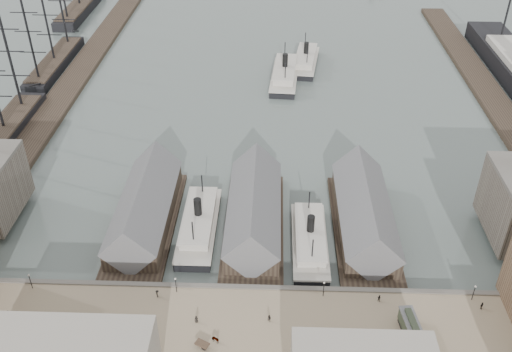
{
  "coord_description": "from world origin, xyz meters",
  "views": [
    {
      "loc": [
        4.26,
        -89.62,
        87.57
      ],
      "look_at": [
        0.0,
        30.0,
        6.0
      ],
      "focal_mm": 40.0,
      "sensor_mm": 36.0,
      "label": 1
    }
  ],
  "objects_px": {
    "horse_cart_center": "(211,341)",
    "ferry_docked_west": "(199,223)",
    "horse_cart_left": "(2,331)",
    "tram": "(413,333)"
  },
  "relations": [
    {
      "from": "ferry_docked_west",
      "to": "horse_cart_center",
      "type": "relative_size",
      "value": 5.84
    },
    {
      "from": "horse_cart_left",
      "to": "horse_cart_center",
      "type": "height_order",
      "value": "horse_cart_left"
    },
    {
      "from": "tram",
      "to": "horse_cart_center",
      "type": "distance_m",
      "value": 37.52
    },
    {
      "from": "ferry_docked_west",
      "to": "horse_cart_left",
      "type": "distance_m",
      "value": 47.48
    },
    {
      "from": "horse_cart_center",
      "to": "ferry_docked_west",
      "type": "bearing_deg",
      "value": 37.6
    },
    {
      "from": "ferry_docked_west",
      "to": "horse_cart_center",
      "type": "xyz_separation_m",
      "value": [
        6.4,
        -34.93,
        0.44
      ]
    },
    {
      "from": "horse_cart_left",
      "to": "horse_cart_center",
      "type": "distance_m",
      "value": 39.6
    },
    {
      "from": "horse_cart_left",
      "to": "horse_cart_center",
      "type": "bearing_deg",
      "value": -73.94
    },
    {
      "from": "horse_cart_center",
      "to": "tram",
      "type": "bearing_deg",
      "value": -59.11
    },
    {
      "from": "tram",
      "to": "horse_cart_left",
      "type": "xyz_separation_m",
      "value": [
        -77.01,
        -1.43,
        -1.02
      ]
    }
  ]
}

